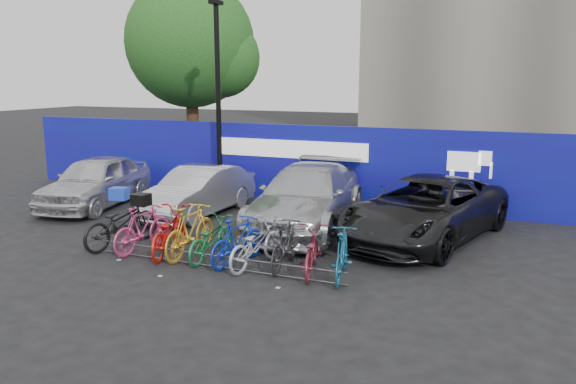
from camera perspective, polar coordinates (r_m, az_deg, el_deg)
The scene contains 21 objects.
ground at distance 12.17m, azimuth -5.94°, elevation -6.89°, with size 100.00×100.00×0.00m, color black.
hoarding at distance 17.26m, azimuth 3.40°, elevation 2.78°, with size 22.00×0.18×2.40m.
tree at distance 23.67m, azimuth -9.35°, elevation 14.42°, with size 5.40×5.20×7.80m.
lamppost at distance 17.83m, azimuth -7.11°, elevation 9.67°, with size 0.25×0.50×6.11m.
bike_rack at distance 11.62m, azimuth -7.36°, elevation -6.98°, with size 5.60×0.03×0.30m.
car_0 at distance 17.88m, azimuth -18.94°, elevation 1.05°, with size 1.81×4.50×1.53m, color silver.
car_1 at distance 16.04m, azimuth -9.11°, elevation 0.07°, with size 1.44×4.13×1.36m, color #B3B4B9.
car_2 at distance 14.55m, azimuth 1.94°, elevation -0.52°, with size 2.21×5.44×1.58m, color #B3B4B9.
car_3 at distance 13.80m, azimuth 13.76°, elevation -1.71°, with size 2.48×5.37×1.49m, color black.
bike_0 at distance 13.49m, azimuth -16.59°, elevation -3.03°, with size 0.73×2.09×1.10m, color black.
bike_1 at distance 12.97m, azimuth -14.55°, elevation -3.60°, with size 0.50×1.75×1.05m, color #C93879.
bike_2 at distance 12.64m, azimuth -12.06°, elevation -3.96°, with size 0.68×1.94×1.02m, color red.
bike_3 at distance 12.39m, azimuth -9.90°, elevation -3.90°, with size 0.54×1.90×1.14m, color gold.
bike_4 at distance 12.17m, azimuth -7.90°, elevation -4.71°, with size 0.60×1.71×0.90m, color #16753D.
bike_5 at distance 11.74m, azimuth -5.10°, elevation -4.97°, with size 0.48×1.69×1.01m, color #1029B3.
bike_6 at distance 11.59m, azimuth -3.29°, elevation -5.32°, with size 0.63×1.81×0.95m, color #B7BABE.
bike_7 at distance 11.46m, azimuth -0.35°, elevation -5.38°, with size 0.47×1.66×0.99m, color #262628.
bike_8 at distance 11.19m, azimuth 2.32°, elevation -6.06°, with size 0.60×1.72×0.90m, color maroon.
bike_9 at distance 10.91m, azimuth 5.50°, elevation -6.31°, with size 0.47×1.67×1.00m, color #185A7D.
cargo_crate at distance 13.34m, azimuth -16.76°, elevation -0.17°, with size 0.39×0.30×0.28m, color blue.
cargo_topcase at distance 12.82m, azimuth -14.69°, elevation -0.76°, with size 0.35×0.32×0.26m, color black.
Camera 1 is at (5.49, -10.15, 3.85)m, focal length 35.00 mm.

